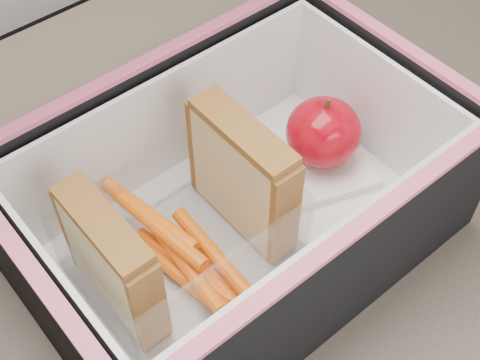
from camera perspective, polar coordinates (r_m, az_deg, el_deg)
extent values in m
cube|color=#65594D|center=(0.62, 2.87, 0.13)|extent=(1.20, 0.80, 0.03)
cube|color=#382D26|center=(1.34, 10.05, 10.62)|extent=(0.05, 0.05, 0.72)
cube|color=#CCB67D|center=(0.47, -11.57, -7.53)|extent=(0.01, 0.09, 0.09)
cube|color=#CB6B70|center=(0.48, -10.75, -7.30)|extent=(0.01, 0.08, 0.09)
cube|color=#CCB67D|center=(0.48, -10.07, -6.60)|extent=(0.01, 0.09, 0.09)
cube|color=brown|center=(0.44, -11.75, -3.67)|extent=(0.02, 0.09, 0.01)
cube|color=#CCB67D|center=(0.51, -0.48, -0.23)|extent=(0.01, 0.09, 0.10)
cube|color=#CB6B70|center=(0.51, 0.21, -0.06)|extent=(0.01, 0.09, 0.09)
cube|color=#CCB67D|center=(0.51, 0.89, 0.66)|extent=(0.01, 0.09, 0.10)
cube|color=brown|center=(0.47, 0.23, 4.21)|extent=(0.03, 0.09, 0.01)
cylinder|color=#E24000|center=(0.51, -4.22, -8.80)|extent=(0.03, 0.10, 0.01)
cylinder|color=#E24000|center=(0.50, -4.74, -7.10)|extent=(0.02, 0.10, 0.01)
cylinder|color=#E24000|center=(0.52, -7.73, -3.01)|extent=(0.03, 0.10, 0.01)
cylinder|color=#E24000|center=(0.51, -3.31, -7.41)|extent=(0.01, 0.09, 0.01)
cylinder|color=#E24000|center=(0.51, -2.29, -6.28)|extent=(0.02, 0.10, 0.01)
cylinder|color=#E24000|center=(0.51, -6.85, -4.18)|extent=(0.02, 0.10, 0.01)
cylinder|color=#E24000|center=(0.52, -4.81, -7.32)|extent=(0.03, 0.10, 0.01)
cube|color=white|center=(0.59, 6.64, 1.56)|extent=(0.11, 0.11, 0.01)
ellipsoid|color=#7D000C|center=(0.56, 7.13, 4.07)|extent=(0.08, 0.08, 0.06)
cylinder|color=#4A331A|center=(0.54, 7.48, 6.48)|extent=(0.01, 0.01, 0.01)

